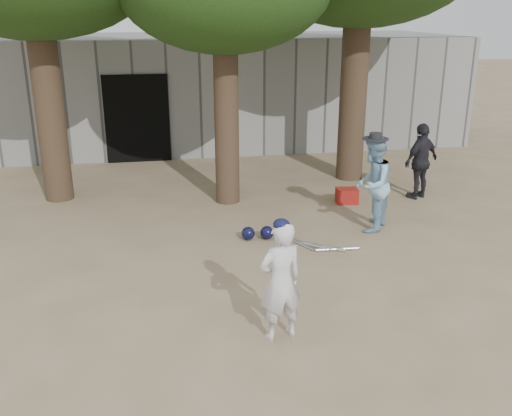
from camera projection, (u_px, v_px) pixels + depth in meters
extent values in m
plane|color=#937C5E|center=(225.00, 301.00, 7.65)|extent=(70.00, 70.00, 0.00)
imported|color=silver|center=(281.00, 281.00, 6.59)|extent=(0.61, 0.47, 1.47)
imported|color=#87B3D1|center=(372.00, 184.00, 9.89)|extent=(0.98, 1.03, 1.67)
imported|color=black|center=(421.00, 161.00, 11.62)|extent=(0.99, 0.73, 1.56)
cube|color=maroon|center=(347.00, 196.00, 11.50)|extent=(0.45, 0.36, 0.30)
cube|color=gray|center=(184.00, 100.00, 14.59)|extent=(16.00, 0.35, 3.00)
cube|color=black|center=(137.00, 119.00, 14.33)|extent=(1.60, 0.08, 2.20)
cube|color=slate|center=(179.00, 88.00, 16.91)|extent=(16.00, 5.00, 3.00)
sphere|color=black|center=(248.00, 233.00, 9.67)|extent=(0.23, 0.23, 0.23)
sphere|color=black|center=(267.00, 233.00, 9.70)|extent=(0.23, 0.23, 0.23)
sphere|color=black|center=(286.00, 232.00, 9.72)|extent=(0.23, 0.23, 0.23)
cylinder|color=silver|center=(299.00, 243.00, 9.49)|extent=(0.38, 0.67, 0.06)
cylinder|color=silver|center=(312.00, 245.00, 9.41)|extent=(0.54, 0.55, 0.06)
cylinder|color=silver|center=(324.00, 247.00, 9.33)|extent=(0.62, 0.47, 0.06)
cylinder|color=silver|center=(337.00, 249.00, 9.25)|extent=(0.72, 0.09, 0.06)
cylinder|color=brown|center=(44.00, 62.00, 10.91)|extent=(0.56, 0.56, 5.50)
cylinder|color=brown|center=(226.00, 77.00, 10.83)|extent=(0.48, 0.48, 5.00)
cylinder|color=brown|center=(356.00, 49.00, 12.32)|extent=(0.60, 0.60, 5.80)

